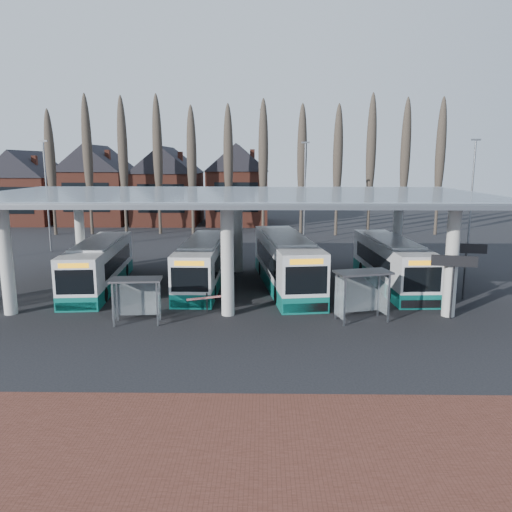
{
  "coord_description": "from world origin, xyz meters",
  "views": [
    {
      "loc": [
        1.95,
        -23.75,
        8.27
      ],
      "look_at": [
        1.47,
        7.0,
        2.44
      ],
      "focal_mm": 35.0,
      "sensor_mm": 36.0,
      "label": 1
    }
  ],
  "objects_px": {
    "bus_2": "(286,263)",
    "bus_3": "(391,263)",
    "shelter_2": "(361,284)",
    "shelter_1": "(137,290)",
    "bus_0": "(99,266)",
    "bus_1": "(203,264)"
  },
  "relations": [
    {
      "from": "bus_2",
      "to": "shelter_1",
      "type": "distance_m",
      "value": 11.21
    },
    {
      "from": "bus_3",
      "to": "bus_2",
      "type": "bearing_deg",
      "value": -179.31
    },
    {
      "from": "bus_2",
      "to": "shelter_2",
      "type": "relative_size",
      "value": 4.04
    },
    {
      "from": "bus_1",
      "to": "bus_0",
      "type": "bearing_deg",
      "value": -173.45
    },
    {
      "from": "shelter_2",
      "to": "bus_3",
      "type": "bearing_deg",
      "value": 50.97
    },
    {
      "from": "shelter_1",
      "to": "bus_0",
      "type": "bearing_deg",
      "value": 116.17
    },
    {
      "from": "bus_2",
      "to": "shelter_1",
      "type": "relative_size",
      "value": 4.78
    },
    {
      "from": "bus_0",
      "to": "bus_3",
      "type": "distance_m",
      "value": 19.55
    },
    {
      "from": "bus_2",
      "to": "bus_3",
      "type": "height_order",
      "value": "bus_2"
    },
    {
      "from": "bus_1",
      "to": "shelter_2",
      "type": "bearing_deg",
      "value": -38.17
    },
    {
      "from": "bus_0",
      "to": "bus_3",
      "type": "relative_size",
      "value": 0.98
    },
    {
      "from": "bus_3",
      "to": "shelter_2",
      "type": "height_order",
      "value": "bus_3"
    },
    {
      "from": "bus_1",
      "to": "bus_2",
      "type": "relative_size",
      "value": 0.89
    },
    {
      "from": "bus_0",
      "to": "shelter_1",
      "type": "xyz_separation_m",
      "value": [
        4.37,
        -7.38,
        0.27
      ]
    },
    {
      "from": "bus_2",
      "to": "shelter_1",
      "type": "xyz_separation_m",
      "value": [
        -8.04,
        -7.81,
        0.1
      ]
    },
    {
      "from": "shelter_2",
      "to": "bus_2",
      "type": "bearing_deg",
      "value": 102.29
    },
    {
      "from": "shelter_1",
      "to": "bus_3",
      "type": "bearing_deg",
      "value": 24.2
    },
    {
      "from": "bus_1",
      "to": "bus_3",
      "type": "height_order",
      "value": "bus_3"
    },
    {
      "from": "bus_0",
      "to": "bus_1",
      "type": "height_order",
      "value": "bus_1"
    },
    {
      "from": "shelter_2",
      "to": "shelter_1",
      "type": "bearing_deg",
      "value": 168.48
    },
    {
      "from": "bus_0",
      "to": "bus_3",
      "type": "xyz_separation_m",
      "value": [
        19.53,
        0.91,
        0.03
      ]
    },
    {
      "from": "bus_2",
      "to": "bus_3",
      "type": "distance_m",
      "value": 7.14
    }
  ]
}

